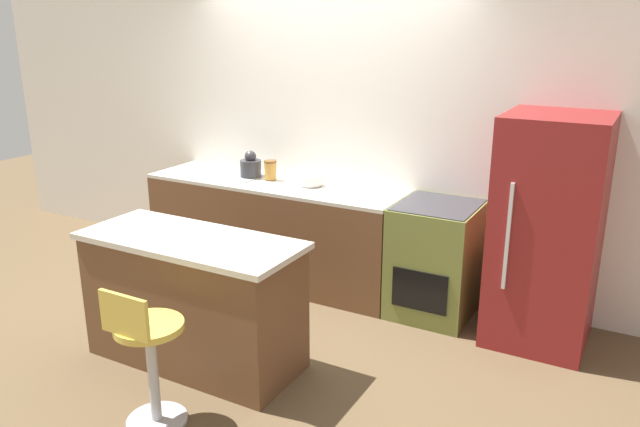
% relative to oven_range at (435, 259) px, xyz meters
% --- Properties ---
extents(ground_plane, '(14.00, 14.00, 0.00)m').
position_rel_oven_range_xyz_m(ground_plane, '(-1.13, -0.35, -0.44)').
color(ground_plane, brown).
extents(wall_back, '(8.00, 0.06, 2.60)m').
position_rel_oven_range_xyz_m(wall_back, '(-1.13, 0.36, 0.86)').
color(wall_back, white).
rests_on(wall_back, ground_plane).
extents(back_counter, '(2.33, 0.66, 0.89)m').
position_rel_oven_range_xyz_m(back_counter, '(-1.48, 0.00, -0.00)').
color(back_counter, brown).
rests_on(back_counter, ground_plane).
extents(kitchen_island, '(1.50, 0.63, 0.88)m').
position_rel_oven_range_xyz_m(kitchen_island, '(-1.17, -1.48, -0.00)').
color(kitchen_island, brown).
rests_on(kitchen_island, ground_plane).
extents(oven_range, '(0.61, 0.67, 0.89)m').
position_rel_oven_range_xyz_m(oven_range, '(0.00, 0.00, 0.00)').
color(oven_range, olive).
rests_on(oven_range, ground_plane).
extents(refrigerator, '(0.69, 0.74, 1.63)m').
position_rel_oven_range_xyz_m(refrigerator, '(0.80, -0.03, 0.37)').
color(refrigerator, maroon).
rests_on(refrigerator, ground_plane).
extents(stool_chair, '(0.39, 0.39, 0.87)m').
position_rel_oven_range_xyz_m(stool_chair, '(-0.91, -2.17, 0.00)').
color(stool_chair, '#B7B7BC').
rests_on(stool_chair, ground_plane).
extents(kettle, '(0.19, 0.19, 0.23)m').
position_rel_oven_range_xyz_m(kettle, '(-1.75, 0.04, 0.54)').
color(kettle, '#333338').
rests_on(kettle, back_counter).
extents(mixing_bowl, '(0.20, 0.20, 0.08)m').
position_rel_oven_range_xyz_m(mixing_bowl, '(-1.14, 0.04, 0.49)').
color(mixing_bowl, white).
rests_on(mixing_bowl, back_counter).
extents(canister_jar, '(0.11, 0.11, 0.17)m').
position_rel_oven_range_xyz_m(canister_jar, '(-1.54, 0.04, 0.53)').
color(canister_jar, '#B77F33').
rests_on(canister_jar, back_counter).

